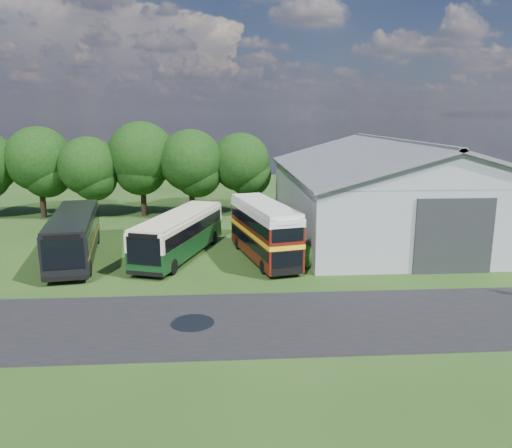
{
  "coord_description": "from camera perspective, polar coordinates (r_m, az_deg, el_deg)",
  "views": [
    {
      "loc": [
        0.1,
        -26.42,
        10.18
      ],
      "look_at": [
        2.44,
        8.0,
        2.61
      ],
      "focal_mm": 35.0,
      "sensor_mm": 36.0,
      "label": 1
    }
  ],
  "objects": [
    {
      "name": "tree_mid",
      "position": [
        52.01,
        -12.95,
        7.65
      ],
      "size": [
        6.8,
        6.8,
        9.6
      ],
      "color": "black",
      "rests_on": "ground"
    },
    {
      "name": "tree_left_a",
      "position": [
        54.22,
        -23.55,
        6.79
      ],
      "size": [
        6.46,
        6.46,
        9.12
      ],
      "color": "black",
      "rests_on": "ground"
    },
    {
      "name": "ground",
      "position": [
        28.32,
        -3.87,
        -8.73
      ],
      "size": [
        120.0,
        120.0,
        0.0
      ],
      "primitive_type": "plane",
      "color": "#1C3A12",
      "rests_on": "ground"
    },
    {
      "name": "shrub_front",
      "position": [
        34.43,
        5.5,
        -4.89
      ],
      "size": [
        1.7,
        1.7,
        1.7
      ],
      "primitive_type": "sphere",
      "color": "#194714",
      "rests_on": "ground"
    },
    {
      "name": "tree_right_a",
      "position": [
        50.52,
        -7.45,
        7.16
      ],
      "size": [
        6.26,
        6.26,
        8.83
      ],
      "color": "black",
      "rests_on": "ground"
    },
    {
      "name": "bus_dark_single",
      "position": [
        37.89,
        -20.08,
        -1.21
      ],
      "size": [
        4.88,
        12.42,
        3.34
      ],
      "rotation": [
        0.0,
        0.0,
        0.18
      ],
      "color": "black",
      "rests_on": "ground"
    },
    {
      "name": "puddle",
      "position": [
        25.59,
        -7.29,
        -11.18
      ],
      "size": [
        2.2,
        2.2,
        0.01
      ],
      "primitive_type": "cylinder",
      "color": "black",
      "rests_on": "ground"
    },
    {
      "name": "storage_shed",
      "position": [
        45.35,
        15.38,
        4.31
      ],
      "size": [
        18.8,
        24.8,
        8.15
      ],
      "color": "gray",
      "rests_on": "ground"
    },
    {
      "name": "shrub_mid",
      "position": [
        36.32,
        4.99,
        -3.96
      ],
      "size": [
        1.6,
        1.6,
        1.6
      ],
      "primitive_type": "sphere",
      "color": "#194714",
      "rests_on": "ground"
    },
    {
      "name": "asphalt_road",
      "position": [
        25.7,
        2.96,
        -10.98
      ],
      "size": [
        60.0,
        8.0,
        0.02
      ],
      "primitive_type": "cube",
      "color": "black",
      "rests_on": "ground"
    },
    {
      "name": "bus_maroon_double",
      "position": [
        35.53,
        0.93,
        -0.86
      ],
      "size": [
        4.56,
        9.87,
        4.11
      ],
      "rotation": [
        0.0,
        0.0,
        0.23
      ],
      "color": "black",
      "rests_on": "ground"
    },
    {
      "name": "bus_green_single",
      "position": [
        36.74,
        -8.7,
        -1.14
      ],
      "size": [
        6.1,
        11.74,
        3.17
      ],
      "rotation": [
        0.0,
        0.0,
        -0.32
      ],
      "color": "black",
      "rests_on": "ground"
    },
    {
      "name": "tree_right_b",
      "position": [
        51.28,
        -1.76,
        7.06
      ],
      "size": [
        5.98,
        5.98,
        8.45
      ],
      "color": "black",
      "rests_on": "ground"
    },
    {
      "name": "tree_left_b",
      "position": [
        51.85,
        -18.62,
        6.27
      ],
      "size": [
        5.78,
        5.78,
        8.16
      ],
      "color": "black",
      "rests_on": "ground"
    }
  ]
}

